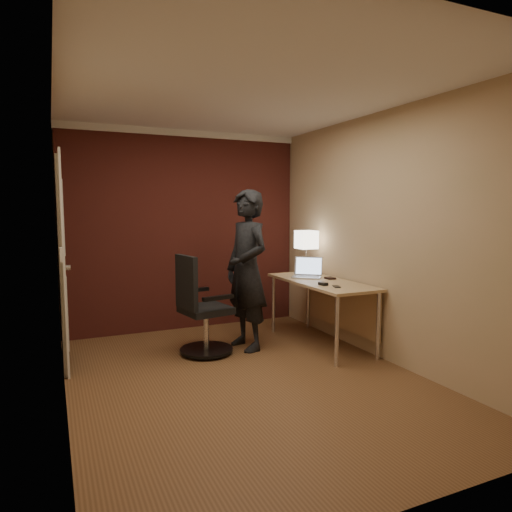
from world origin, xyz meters
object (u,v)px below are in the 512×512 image
laptop (307,272)px  desk_lamp (306,240)px  desk (326,291)px  mouse (323,284)px  office_chair (200,312)px  person (247,270)px  wallet (330,278)px  phone (337,287)px

laptop → desk_lamp: bearing=63.6°
desk → desk_lamp: 0.75m
mouse → office_chair: office_chair is taller
mouse → person: bearing=137.5°
desk_lamp → person: 1.00m
wallet → person: 0.99m
desk_lamp → office_chair: bearing=-168.2°
office_chair → laptop: bearing=4.0°
mouse → desk: bearing=45.1°
person → desk_lamp: bearing=97.5°
laptop → person: size_ratio=0.24×
laptop → phone: size_ratio=3.65×
laptop → person: bearing=-174.2°
desk_lamp → person: person is taller
mouse → person: size_ratio=0.06×
desk → person: (-0.88, 0.22, 0.27)m
office_chair → person: size_ratio=0.60×
desk_lamp → wallet: (0.05, -0.46, -0.41)m
desk_lamp → mouse: desk_lamp is taller
phone → office_chair: office_chair is taller
laptop → person: (-0.81, -0.08, 0.08)m
desk → laptop: (-0.07, 0.30, 0.19)m
mouse → desk_lamp: bearing=66.0°
mouse → wallet: (0.30, 0.32, -0.01)m
desk → mouse: bearing=-128.8°
desk_lamp → wallet: bearing=-84.0°
mouse → phone: bearing=-71.9°
mouse → person: (-0.66, 0.49, 0.12)m
mouse → laptop: bearing=69.4°
laptop → wallet: bearing=-58.4°
laptop → mouse: size_ratio=4.19×
mouse → phone: (0.07, -0.15, -0.01)m
desk → desk_lamp: size_ratio=2.80×
desk → phone: phone is taller
desk_lamp → laptop: bearing=-116.4°
mouse → wallet: bearing=41.0°
office_chair → person: 0.68m
desk → wallet: 0.17m
desk_lamp → mouse: 0.91m
wallet → person: (-0.96, 0.17, 0.13)m
phone → office_chair: (-1.27, 0.63, -0.28)m
laptop → mouse: bearing=-104.5°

